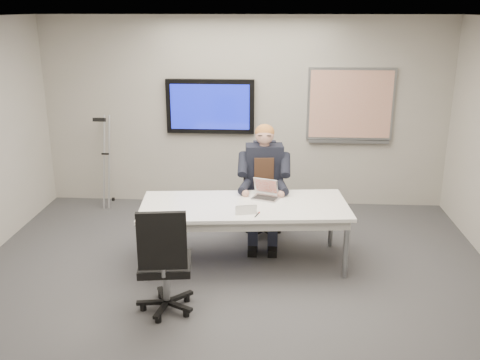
# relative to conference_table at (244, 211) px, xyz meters

# --- Properties ---
(floor) EXTENTS (6.00, 6.00, 0.02)m
(floor) POSITION_rel_conference_table_xyz_m (-0.11, -0.92, -0.65)
(floor) COLOR #3D3D40
(floor) RESTS_ON ground
(ceiling) EXTENTS (6.00, 6.00, 0.02)m
(ceiling) POSITION_rel_conference_table_xyz_m (-0.11, -0.92, 2.15)
(ceiling) COLOR silver
(ceiling) RESTS_ON wall_back
(wall_back) EXTENTS (6.00, 0.02, 2.80)m
(wall_back) POSITION_rel_conference_table_xyz_m (-0.11, 2.08, 0.75)
(wall_back) COLOR #A6A196
(wall_back) RESTS_ON ground
(conference_table) EXTENTS (2.46, 1.21, 0.73)m
(conference_table) POSITION_rel_conference_table_xyz_m (0.00, 0.00, 0.00)
(conference_table) COLOR white
(conference_table) RESTS_ON ground
(tv_display) EXTENTS (1.30, 0.09, 0.80)m
(tv_display) POSITION_rel_conference_table_xyz_m (-0.61, 2.02, 0.85)
(tv_display) COLOR black
(tv_display) RESTS_ON wall_back
(whiteboard) EXTENTS (1.25, 0.08, 1.10)m
(whiteboard) POSITION_rel_conference_table_xyz_m (1.44, 2.05, 0.88)
(whiteboard) COLOR gray
(whiteboard) RESTS_ON wall_back
(office_chair_far) EXTENTS (0.63, 0.63, 1.04)m
(office_chair_far) POSITION_rel_conference_table_xyz_m (0.20, 0.86, -0.32)
(office_chair_far) COLOR black
(office_chair_far) RESTS_ON ground
(office_chair_near) EXTENTS (0.61, 0.61, 1.14)m
(office_chair_near) POSITION_rel_conference_table_xyz_m (-0.71, -1.14, -0.29)
(office_chair_near) COLOR black
(office_chair_near) RESTS_ON ground
(seated_person) EXTENTS (0.49, 0.84, 1.51)m
(seated_person) POSITION_rel_conference_table_xyz_m (0.21, 0.59, -0.04)
(seated_person) COLOR #1F2334
(seated_person) RESTS_ON office_chair_far
(crutch) EXTENTS (0.31, 0.82, 1.49)m
(crutch) POSITION_rel_conference_table_xyz_m (-2.17, 1.82, 0.06)
(crutch) COLOR #AAACB2
(crutch) RESTS_ON ground
(laptop) EXTENTS (0.35, 0.37, 0.21)m
(laptop) POSITION_rel_conference_table_xyz_m (0.24, 0.26, 0.14)
(laptop) COLOR #BCBCBF
(laptop) RESTS_ON conference_table
(name_tent) EXTENTS (0.24, 0.11, 0.09)m
(name_tent) POSITION_rel_conference_table_xyz_m (0.03, -0.28, 0.13)
(name_tent) COLOR silver
(name_tent) RESTS_ON conference_table
(pen) EXTENTS (0.06, 0.15, 0.01)m
(pen) POSITION_rel_conference_table_xyz_m (0.16, -0.32, 0.09)
(pen) COLOR black
(pen) RESTS_ON conference_table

